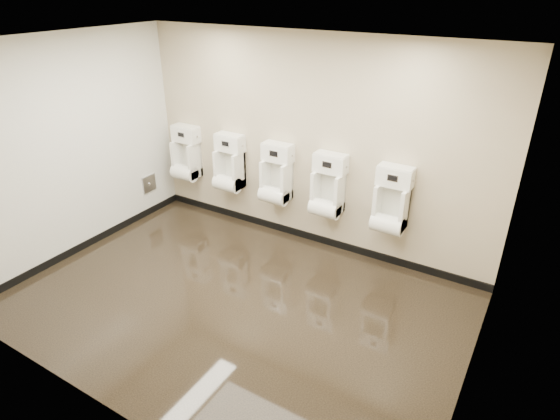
# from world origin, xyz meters

# --- Properties ---
(ground) EXTENTS (5.00, 3.50, 0.00)m
(ground) POSITION_xyz_m (0.00, 0.00, 0.00)
(ground) COLOR black
(ground) RESTS_ON ground
(ceiling) EXTENTS (5.00, 3.50, 0.00)m
(ceiling) POSITION_xyz_m (0.00, 0.00, 2.80)
(ceiling) COLOR silver
(back_wall) EXTENTS (5.00, 0.02, 2.80)m
(back_wall) POSITION_xyz_m (0.00, 1.75, 1.40)
(back_wall) COLOR #B9AC90
(back_wall) RESTS_ON ground
(front_wall) EXTENTS (5.00, 0.02, 2.80)m
(front_wall) POSITION_xyz_m (0.00, -1.75, 1.40)
(front_wall) COLOR #B9AC90
(front_wall) RESTS_ON ground
(left_wall) EXTENTS (0.02, 3.50, 2.80)m
(left_wall) POSITION_xyz_m (-2.50, 0.00, 1.40)
(left_wall) COLOR #B9AC90
(left_wall) RESTS_ON ground
(right_wall) EXTENTS (0.02, 3.50, 2.80)m
(right_wall) POSITION_xyz_m (2.50, 0.00, 1.40)
(right_wall) COLOR #B9AC90
(right_wall) RESTS_ON ground
(tile_overlay_left) EXTENTS (0.01, 3.50, 2.80)m
(tile_overlay_left) POSITION_xyz_m (-2.50, 0.00, 1.40)
(tile_overlay_left) COLOR white
(tile_overlay_left) RESTS_ON ground
(skirting_back) EXTENTS (5.00, 0.02, 0.10)m
(skirting_back) POSITION_xyz_m (0.00, 1.74, 0.05)
(skirting_back) COLOR black
(skirting_back) RESTS_ON ground
(skirting_left) EXTENTS (0.02, 3.50, 0.10)m
(skirting_left) POSITION_xyz_m (-2.49, 0.00, 0.05)
(skirting_left) COLOR black
(skirting_left) RESTS_ON ground
(access_panel) EXTENTS (0.04, 0.25, 0.25)m
(access_panel) POSITION_xyz_m (-2.48, 1.20, 0.50)
(access_panel) COLOR #9E9EA3
(access_panel) RESTS_ON left_wall
(urinal_0) EXTENTS (0.44, 0.33, 0.82)m
(urinal_0) POSITION_xyz_m (-2.05, 1.60, 0.89)
(urinal_0) COLOR white
(urinal_0) RESTS_ON back_wall
(urinal_1) EXTENTS (0.44, 0.33, 0.82)m
(urinal_1) POSITION_xyz_m (-1.22, 1.60, 0.89)
(urinal_1) COLOR white
(urinal_1) RESTS_ON back_wall
(urinal_2) EXTENTS (0.44, 0.33, 0.82)m
(urinal_2) POSITION_xyz_m (-0.43, 1.60, 0.89)
(urinal_2) COLOR white
(urinal_2) RESTS_ON back_wall
(urinal_3) EXTENTS (0.44, 0.33, 0.82)m
(urinal_3) POSITION_xyz_m (0.36, 1.60, 0.89)
(urinal_3) COLOR white
(urinal_3) RESTS_ON back_wall
(urinal_4) EXTENTS (0.44, 0.33, 0.82)m
(urinal_4) POSITION_xyz_m (1.20, 1.60, 0.89)
(urinal_4) COLOR white
(urinal_4) RESTS_ON back_wall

